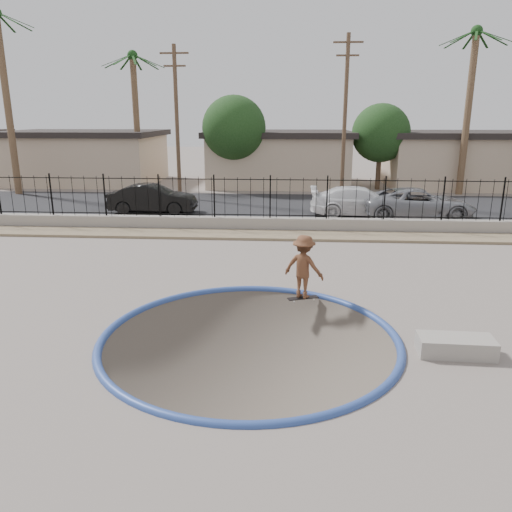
{
  "coord_description": "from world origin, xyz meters",
  "views": [
    {
      "loc": [
        0.88,
        -11.64,
        5.01
      ],
      "look_at": [
        -0.06,
        2.0,
        1.15
      ],
      "focal_mm": 35.0,
      "sensor_mm": 36.0,
      "label": 1
    }
  ],
  "objects_px": {
    "car_a": "(149,198)",
    "car_c": "(360,202)",
    "skater": "(304,270)",
    "skateboard": "(303,298)",
    "concrete_ledge": "(456,346)",
    "car_b": "(153,199)",
    "car_d": "(418,204)"
  },
  "relations": [
    {
      "from": "car_a",
      "to": "car_b",
      "type": "height_order",
      "value": "car_b"
    },
    {
      "from": "skater",
      "to": "concrete_ledge",
      "type": "bearing_deg",
      "value": 161.0
    },
    {
      "from": "skateboard",
      "to": "car_d",
      "type": "bearing_deg",
      "value": 43.77
    },
    {
      "from": "skateboard",
      "to": "car_c",
      "type": "bearing_deg",
      "value": 56.12
    },
    {
      "from": "concrete_ledge",
      "to": "car_b",
      "type": "distance_m",
      "value": 18.93
    },
    {
      "from": "skater",
      "to": "concrete_ledge",
      "type": "relative_size",
      "value": 1.11
    },
    {
      "from": "skateboard",
      "to": "car_a",
      "type": "xyz_separation_m",
      "value": [
        -8.12,
        13.4,
        0.61
      ]
    },
    {
      "from": "car_c",
      "to": "skater",
      "type": "bearing_deg",
      "value": 166.1
    },
    {
      "from": "car_a",
      "to": "concrete_ledge",
      "type": "bearing_deg",
      "value": -149.98
    },
    {
      "from": "skateboard",
      "to": "car_b",
      "type": "relative_size",
      "value": 0.2
    },
    {
      "from": "car_d",
      "to": "car_c",
      "type": "bearing_deg",
      "value": 78.46
    },
    {
      "from": "skater",
      "to": "skateboard",
      "type": "distance_m",
      "value": 0.83
    },
    {
      "from": "skateboard",
      "to": "skater",
      "type": "bearing_deg",
      "value": 160.56
    },
    {
      "from": "skateboard",
      "to": "concrete_ledge",
      "type": "xyz_separation_m",
      "value": [
        3.23,
        -3.1,
        0.14
      ]
    },
    {
      "from": "car_c",
      "to": "car_b",
      "type": "bearing_deg",
      "value": 90.19
    },
    {
      "from": "skateboard",
      "to": "car_b",
      "type": "distance_m",
      "value": 14.57
    },
    {
      "from": "concrete_ledge",
      "to": "car_c",
      "type": "distance_m",
      "value": 15.43
    },
    {
      "from": "car_a",
      "to": "car_c",
      "type": "xyz_separation_m",
      "value": [
        11.29,
        -1.08,
        0.1
      ]
    },
    {
      "from": "concrete_ledge",
      "to": "car_a",
      "type": "height_order",
      "value": "car_a"
    },
    {
      "from": "skater",
      "to": "car_c",
      "type": "xyz_separation_m",
      "value": [
        3.17,
        12.32,
        -0.11
      ]
    },
    {
      "from": "skateboard",
      "to": "concrete_ledge",
      "type": "height_order",
      "value": "concrete_ledge"
    },
    {
      "from": "skateboard",
      "to": "car_d",
      "type": "distance_m",
      "value": 13.24
    },
    {
      "from": "skater",
      "to": "car_c",
      "type": "height_order",
      "value": "skater"
    },
    {
      "from": "car_b",
      "to": "car_a",
      "type": "bearing_deg",
      "value": 24.48
    },
    {
      "from": "skater",
      "to": "car_b",
      "type": "bearing_deg",
      "value": -33.54
    },
    {
      "from": "concrete_ledge",
      "to": "car_d",
      "type": "relative_size",
      "value": 0.29
    },
    {
      "from": "concrete_ledge",
      "to": "car_a",
      "type": "xyz_separation_m",
      "value": [
        -11.35,
        16.5,
        0.47
      ]
    },
    {
      "from": "skater",
      "to": "car_b",
      "type": "relative_size",
      "value": 0.39
    },
    {
      "from": "car_c",
      "to": "skateboard",
      "type": "bearing_deg",
      "value": 166.1
    },
    {
      "from": "skater",
      "to": "concrete_ledge",
      "type": "height_order",
      "value": "skater"
    },
    {
      "from": "skateboard",
      "to": "concrete_ledge",
      "type": "distance_m",
      "value": 4.48
    },
    {
      "from": "concrete_ledge",
      "to": "car_c",
      "type": "relative_size",
      "value": 0.31
    }
  ]
}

